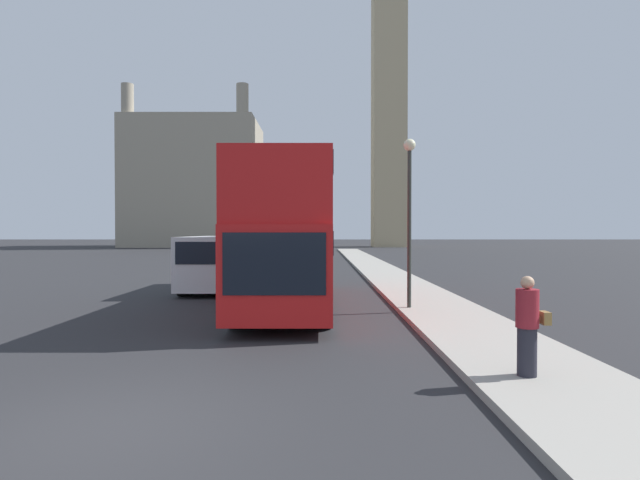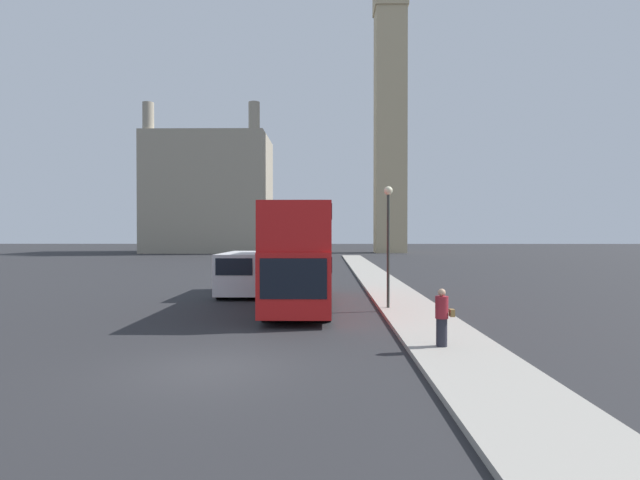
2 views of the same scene
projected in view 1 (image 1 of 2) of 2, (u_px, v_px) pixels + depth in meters
ground_plane at (104, 430)px, 6.10m from camera, size 300.00×300.00×0.00m
sidewalk_strip at (619, 424)px, 6.08m from camera, size 2.60×120.00×0.15m
clock_tower at (391, 65)px, 79.54m from camera, size 5.59×5.76×56.83m
building_block_distant at (198, 184)px, 82.10m from camera, size 20.48×15.27×24.78m
red_double_decker_bus at (292, 231)px, 16.34m from camera, size 2.60×11.01×4.38m
white_van at (218, 261)px, 20.58m from camera, size 2.11×5.74×2.23m
pedestrian at (530, 326)px, 7.84m from camera, size 0.51×0.35×1.58m
street_lamp at (411, 195)px, 14.93m from camera, size 0.36×0.36×5.06m
parked_sedan at (255, 251)px, 43.98m from camera, size 1.78×4.34×1.52m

